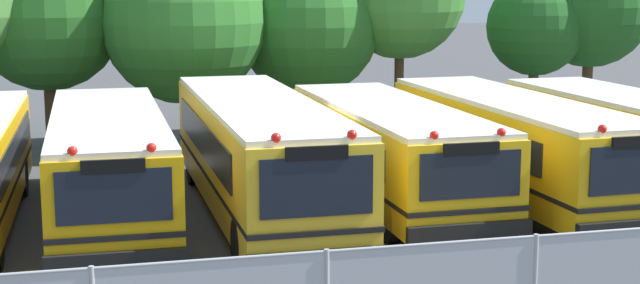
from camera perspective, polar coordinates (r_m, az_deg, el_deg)
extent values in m
plane|color=#424244|center=(22.83, 0.23, -3.95)|extent=(160.00, 160.00, 0.00)
cube|color=black|center=(22.32, -17.58, -0.39)|extent=(0.24, 7.41, 0.71)
cylinder|color=black|center=(25.15, -17.31, -1.94)|extent=(0.31, 1.01, 1.00)
cube|color=#EAA80C|center=(21.89, -12.45, -1.21)|extent=(2.54, 9.84, 1.97)
cube|color=white|center=(21.71, -12.55, 1.50)|extent=(2.49, 9.64, 0.12)
cube|color=black|center=(17.24, -11.96, -6.97)|extent=(2.49, 0.19, 0.36)
cube|color=black|center=(16.99, -12.11, -3.17)|extent=(2.00, 0.08, 0.95)
cube|color=black|center=(22.18, -9.30, -0.13)|extent=(0.12, 7.65, 0.71)
cube|color=black|center=(22.14, -15.70, -0.39)|extent=(0.12, 7.65, 0.71)
cube|color=black|center=(21.96, -12.41, -2.22)|extent=(2.57, 9.93, 0.10)
sphere|color=red|center=(17.03, -9.97, -0.35)|extent=(0.18, 0.18, 0.18)
sphere|color=red|center=(17.00, -14.48, -0.54)|extent=(0.18, 0.18, 0.18)
cube|color=black|center=(16.87, -12.17, -1.42)|extent=(1.10, 0.09, 0.24)
cylinder|color=black|center=(18.71, -8.79, -5.62)|extent=(0.29, 1.00, 1.00)
cylinder|color=black|center=(18.67, -15.42, -5.90)|extent=(0.29, 1.00, 1.00)
cylinder|color=black|center=(25.13, -10.08, -1.64)|extent=(0.29, 1.00, 1.00)
cylinder|color=black|center=(25.10, -15.00, -1.84)|extent=(0.29, 1.00, 1.00)
cube|color=yellow|center=(21.98, -3.64, -0.65)|extent=(2.48, 10.92, 2.19)
cube|color=white|center=(21.80, -3.67, 2.34)|extent=(2.43, 10.70, 0.12)
cube|color=black|center=(16.94, -0.15, -7.06)|extent=(2.52, 0.16, 0.36)
cube|color=black|center=(16.65, -0.19, -2.68)|extent=(2.02, 0.06, 1.05)
cube|color=black|center=(22.46, -0.65, 0.51)|extent=(0.05, 8.52, 0.79)
cube|color=black|center=(22.02, -7.00, 0.24)|extent=(0.05, 8.52, 0.79)
cube|color=black|center=(22.07, -3.63, -1.77)|extent=(2.50, 11.03, 0.10)
sphere|color=red|center=(16.82, 1.91, 0.43)|extent=(0.18, 0.18, 0.18)
sphere|color=red|center=(16.50, -2.62, 0.24)|extent=(0.18, 0.18, 0.18)
cube|color=black|center=(16.52, -0.19, -0.65)|extent=(1.11, 0.08, 0.24)
cylinder|color=black|center=(18.59, 2.04, -5.61)|extent=(0.28, 1.00, 1.00)
cylinder|color=black|center=(18.12, -4.66, -6.05)|extent=(0.28, 1.00, 1.00)
cylinder|color=black|center=(25.89, -2.72, -1.16)|extent=(0.28, 1.00, 1.00)
cylinder|color=black|center=(25.56, -7.54, -1.38)|extent=(0.28, 1.00, 1.00)
cube|color=yellow|center=(23.18, 4.17, -0.45)|extent=(2.64, 9.53, 1.92)
cube|color=white|center=(23.01, 4.20, 2.06)|extent=(2.58, 9.34, 0.12)
cube|color=black|center=(18.97, 8.89, -5.32)|extent=(2.59, 0.19, 0.36)
cube|color=black|center=(18.75, 8.92, -1.95)|extent=(2.08, 0.08, 0.92)
cube|color=black|center=(23.84, 6.88, 0.55)|extent=(0.12, 7.41, 0.69)
cube|color=black|center=(23.02, 0.90, 0.29)|extent=(0.12, 7.41, 0.69)
cube|color=black|center=(23.25, 4.16, -1.38)|extent=(2.66, 9.62, 0.10)
sphere|color=red|center=(19.04, 10.70, 0.56)|extent=(0.18, 0.18, 0.18)
sphere|color=red|center=(18.49, 6.79, 0.38)|extent=(0.18, 0.18, 0.18)
cube|color=black|center=(18.64, 8.97, -0.40)|extent=(1.14, 0.09, 0.24)
cylinder|color=black|center=(20.72, 10.13, -4.13)|extent=(0.29, 1.00, 1.00)
cylinder|color=black|center=(19.89, 4.19, -4.59)|extent=(0.29, 1.00, 1.00)
cylinder|color=black|center=(26.43, 4.40, -0.95)|extent=(0.29, 1.00, 1.00)
cylinder|color=black|center=(25.79, -0.36, -1.19)|extent=(0.29, 1.00, 1.00)
cube|color=yellow|center=(24.17, 11.37, -0.09)|extent=(2.72, 10.32, 2.01)
cube|color=white|center=(24.01, 11.45, 2.42)|extent=(2.67, 10.11, 0.12)
cube|color=black|center=(19.96, 18.09, -4.92)|extent=(2.49, 0.23, 0.36)
cube|color=black|center=(19.74, 18.19, -1.56)|extent=(2.00, 0.12, 0.96)
cube|color=black|center=(24.96, 13.62, 0.89)|extent=(0.26, 8.00, 0.72)
cube|color=black|center=(23.85, 8.41, 0.65)|extent=(0.26, 8.00, 0.72)
cube|color=black|center=(24.24, 11.33, -1.02)|extent=(2.75, 10.42, 0.10)
sphere|color=red|center=(19.38, 16.40, 0.74)|extent=(0.18, 0.18, 0.18)
cube|color=black|center=(19.64, 18.30, -0.01)|extent=(1.10, 0.11, 0.24)
cylinder|color=black|center=(21.74, 18.31, -3.82)|extent=(0.31, 1.01, 1.00)
cylinder|color=black|center=(20.63, 13.31, -4.31)|extent=(0.31, 1.01, 1.00)
cylinder|color=black|center=(27.72, 10.17, -0.56)|extent=(0.31, 1.01, 1.00)
cylinder|color=black|center=(26.85, 6.02, -0.80)|extent=(0.31, 1.01, 1.00)
cube|color=yellow|center=(25.65, 18.24, 0.11)|extent=(2.77, 9.87, 1.94)
cube|color=white|center=(25.50, 18.36, 2.39)|extent=(2.71, 9.67, 0.12)
cube|color=black|center=(25.17, 15.52, 0.78)|extent=(0.27, 7.64, 0.70)
cube|color=black|center=(25.72, 18.19, -0.75)|extent=(2.80, 9.96, 0.10)
cylinder|color=black|center=(28.93, 16.54, -0.38)|extent=(0.31, 1.01, 1.00)
cylinder|color=black|center=(27.82, 12.71, -0.61)|extent=(0.31, 1.01, 1.00)
cylinder|color=#4C3823|center=(32.01, -15.63, 1.89)|extent=(0.42, 0.42, 2.40)
sphere|color=#286623|center=(31.75, -15.89, 7.27)|extent=(4.81, 4.81, 4.81)
sphere|color=#286623|center=(32.03, -16.68, 8.00)|extent=(2.77, 2.77, 2.77)
cylinder|color=#4C3823|center=(31.02, -7.96, 1.60)|extent=(0.39, 0.39, 2.05)
sphere|color=#286623|center=(30.74, -8.10, 7.07)|extent=(5.17, 5.17, 5.17)
sphere|color=#286623|center=(30.69, -7.60, 6.64)|extent=(3.83, 3.83, 3.83)
cylinder|color=#4C3823|center=(32.55, -0.72, 2.04)|extent=(0.39, 0.39, 2.00)
sphere|color=#286623|center=(32.28, -0.73, 6.99)|extent=(4.84, 4.84, 4.84)
sphere|color=#286623|center=(31.90, -0.80, 6.94)|extent=(3.85, 3.85, 3.85)
cylinder|color=#4C3823|center=(33.09, 4.70, 3.16)|extent=(0.32, 0.32, 3.17)
cylinder|color=#4C3823|center=(34.98, 12.50, 2.65)|extent=(0.36, 0.36, 2.36)
sphere|color=#1E561E|center=(34.77, 12.66, 6.69)|extent=(3.44, 3.44, 3.44)
sphere|color=#1E561E|center=(34.48, 12.88, 6.94)|extent=(2.00, 2.00, 2.00)
cylinder|color=#4C3823|center=(36.14, 15.53, 3.03)|extent=(0.38, 0.38, 2.71)
sphere|color=#1E561E|center=(35.92, 15.76, 7.76)|extent=(4.37, 4.37, 4.37)
sphere|color=#1E561E|center=(36.07, 15.20, 7.47)|extent=(2.88, 2.88, 2.88)
cylinder|color=#9EA0A3|center=(13.09, 12.71, -5.48)|extent=(22.98, 0.04, 0.04)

